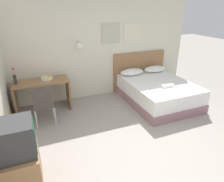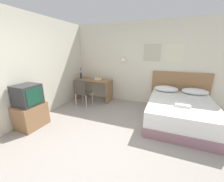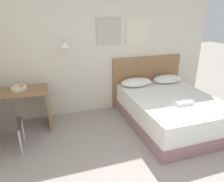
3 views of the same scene
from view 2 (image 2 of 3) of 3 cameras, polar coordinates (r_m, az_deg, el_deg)
name	(u,v)px [view 2 (image 2 of 3)]	position (r m, az deg, el deg)	size (l,w,h in m)	color
ground_plane	(107,152)	(2.73, -1.90, -23.90)	(24.00, 24.00, 0.00)	gray
wall_back	(141,64)	(4.75, 11.81, 10.91)	(5.40, 0.31, 2.65)	beige
wall_left	(1,73)	(3.67, -39.02, 5.90)	(0.06, 5.73, 2.65)	beige
bed	(180,112)	(3.89, 26.37, -7.81)	(1.54, 2.00, 0.57)	gray
headboard	(179,90)	(4.77, 26.07, 0.22)	(1.66, 0.06, 1.14)	#8E6642
pillow_left	(166,89)	(4.47, 21.53, 0.92)	(0.68, 0.38, 0.17)	white
pillow_right	(195,91)	(4.54, 31.18, -0.13)	(0.68, 0.38, 0.17)	white
folded_towel_near_foot	(183,104)	(3.49, 27.25, -4.98)	(0.32, 0.26, 0.06)	white
desk	(94,86)	(5.04, -7.50, 2.25)	(1.26, 0.58, 0.76)	#8E6642
desk_chair	(82,91)	(4.47, -12.33, -0.05)	(0.43, 0.43, 0.89)	#3D3833
fruit_bowl	(98,79)	(4.96, -5.86, 5.17)	(0.27, 0.27, 0.11)	silver
flower_vase	(81,75)	(5.23, -12.81, 6.65)	(0.07, 0.07, 0.38)	#333338
tv_stand	(31,116)	(3.83, -30.57, -8.81)	(0.49, 0.63, 0.56)	#8E6642
television	(27,95)	(3.66, -31.71, -1.43)	(0.48, 0.49, 0.47)	#2D2D30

